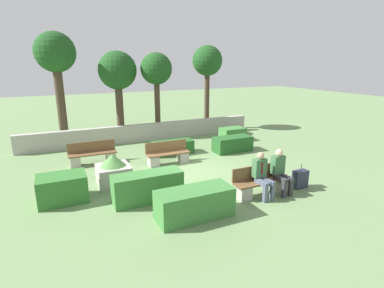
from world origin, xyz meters
TOP-DOWN VIEW (x-y plane):
  - ground_plane at (0.00, 0.00)m, footprint 60.00×60.00m
  - perimeter_wall at (0.00, 5.10)m, footprint 11.48×0.30m
  - bench_front at (1.22, -2.43)m, footprint 1.74×0.49m
  - bench_left_side at (-2.86, 2.52)m, footprint 1.76×0.49m
  - bench_right_side at (-0.26, 1.32)m, footprint 1.66×0.48m
  - person_seated_man at (1.12, -2.56)m, footprint 0.38×0.63m
  - person_seated_woman at (1.78, -2.56)m, footprint 0.38×0.63m
  - hedge_block_near_left at (0.37, 2.41)m, footprint 1.70×0.69m
  - hedge_block_near_right at (2.85, 1.66)m, footprint 1.66×0.76m
  - hedge_block_mid_left at (-4.05, -0.47)m, footprint 1.28×0.90m
  - hedge_block_mid_right at (-1.13, -2.83)m, footprint 1.91×0.79m
  - hedge_block_far_left at (-1.90, -1.43)m, footprint 1.93×0.66m
  - hedge_block_far_right at (3.89, 3.27)m, footprint 1.18×0.78m
  - planter_corner_left at (-2.54, 0.13)m, footprint 0.99×0.99m
  - suitcase at (2.60, -2.56)m, footprint 0.46×0.25m
  - tree_leftmost at (-3.65, 6.80)m, footprint 1.86×1.86m
  - tree_center_left at (-0.90, 6.57)m, footprint 1.90×1.90m
  - tree_center_right at (0.95, 6.00)m, footprint 1.61×1.61m
  - tree_rightmost at (4.06, 6.35)m, footprint 1.67×1.67m

SIDE VIEW (x-z plane):
  - ground_plane at x=0.00m, z-range 0.00..0.00m
  - suitcase at x=2.60m, z-range -0.10..0.66m
  - hedge_block_near_left at x=0.37m, z-range 0.00..0.56m
  - bench_right_side at x=-0.26m, z-range -0.11..0.73m
  - bench_front at x=1.22m, z-range -0.10..0.73m
  - bench_left_side at x=-2.86m, z-range -0.10..0.73m
  - hedge_block_far_right at x=3.89m, z-range 0.00..0.63m
  - hedge_block_near_right at x=2.85m, z-range 0.00..0.65m
  - hedge_block_mid_right at x=-1.13m, z-range 0.00..0.74m
  - hedge_block_mid_left at x=-4.05m, z-range 0.00..0.76m
  - hedge_block_far_left at x=-1.90m, z-range 0.00..0.81m
  - perimeter_wall at x=0.00m, z-range 0.00..0.83m
  - planter_corner_left at x=-2.54m, z-range -0.05..0.95m
  - person_seated_man at x=1.12m, z-range 0.06..1.36m
  - person_seated_woman at x=1.78m, z-range 0.06..1.37m
  - tree_center_left at x=-0.90m, z-range 1.10..5.42m
  - tree_center_right at x=0.95m, z-range 1.21..5.45m
  - tree_rightmost at x=4.06m, z-range 1.38..6.05m
  - tree_leftmost at x=-3.65m, z-range 1.43..6.57m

